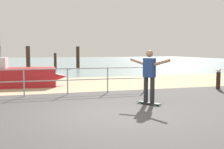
# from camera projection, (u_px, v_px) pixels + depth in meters

# --- Properties ---
(ground_plane) EXTENTS (24.00, 10.00, 0.04)m
(ground_plane) POSITION_uv_depth(u_px,v_px,m) (112.00, 125.00, 6.31)
(ground_plane) COLOR #474444
(ground_plane) RESTS_ON ground
(beach_strip) EXTENTS (24.00, 6.00, 0.04)m
(beach_strip) POSITION_uv_depth(u_px,v_px,m) (67.00, 84.00, 13.95)
(beach_strip) COLOR tan
(beach_strip) RESTS_ON ground
(sea_surface) EXTENTS (72.00, 50.00, 0.04)m
(sea_surface) POSITION_uv_depth(u_px,v_px,m) (43.00, 62.00, 40.68)
(sea_surface) COLOR #849EA3
(sea_surface) RESTS_ON ground
(railing_fence) EXTENTS (9.69, 0.05, 1.05)m
(railing_fence) POSITION_uv_depth(u_px,v_px,m) (24.00, 78.00, 10.06)
(railing_fence) COLOR #9EA0A5
(railing_fence) RESTS_ON ground
(sailboat) EXTENTS (5.01, 1.66, 4.78)m
(sailboat) POSITION_uv_depth(u_px,v_px,m) (11.00, 76.00, 12.73)
(sailboat) COLOR #B21E23
(sailboat) RESTS_ON ground
(skateboard) EXTENTS (0.60, 0.78, 0.08)m
(skateboard) POSITION_uv_depth(u_px,v_px,m) (149.00, 103.00, 8.64)
(skateboard) COLOR black
(skateboard) RESTS_ON ground
(skateboarder) EXTENTS (0.86, 1.27, 1.65)m
(skateboarder) POSITION_uv_depth(u_px,v_px,m) (149.00, 73.00, 8.55)
(skateboarder) COLOR #26262B
(skateboarder) RESTS_ON skateboard
(bollard_short) EXTENTS (0.18, 0.18, 0.77)m
(bollard_short) POSITION_uv_depth(u_px,v_px,m) (218.00, 81.00, 12.03)
(bollard_short) COLOR #332319
(bollard_short) RESTS_ON ground
(seagull) EXTENTS (0.23, 0.48, 0.18)m
(seagull) POSITION_uv_depth(u_px,v_px,m) (219.00, 70.00, 11.97)
(seagull) COLOR white
(seagull) RESTS_ON bollard_short
(groyne_post_1) EXTENTS (0.29, 0.29, 2.03)m
(groyne_post_1) POSITION_uv_depth(u_px,v_px,m) (28.00, 60.00, 19.66)
(groyne_post_1) COLOR #332319
(groyne_post_1) RESTS_ON ground
(groyne_post_2) EXTENTS (0.24, 0.24, 1.48)m
(groyne_post_2) POSITION_uv_depth(u_px,v_px,m) (55.00, 61.00, 24.30)
(groyne_post_2) COLOR #332319
(groyne_post_2) RESTS_ON ground
(groyne_post_3) EXTENTS (0.33, 0.33, 2.09)m
(groyne_post_3) POSITION_uv_depth(u_px,v_px,m) (78.00, 57.00, 26.28)
(groyne_post_3) COLOR #332319
(groyne_post_3) RESTS_ON ground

